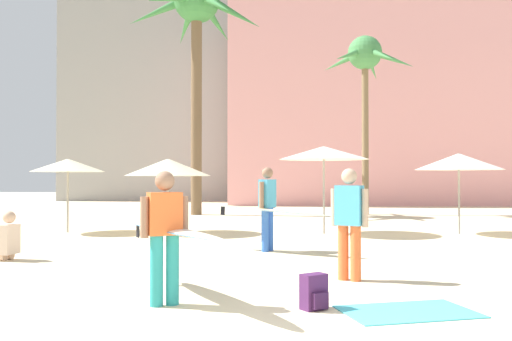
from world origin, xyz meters
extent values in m
cube|color=pink|center=(8.54, 32.18, 6.03)|extent=(21.76, 10.69, 12.06)
cylinder|color=brown|center=(-3.15, 19.26, 4.70)|extent=(0.47, 0.47, 9.40)
sphere|color=#387A3D|center=(-3.15, 19.26, 9.40)|extent=(2.02, 2.02, 2.02)
cone|color=#387A3D|center=(-1.51, 18.96, 8.72)|extent=(2.58, 0.89, 1.75)
cone|color=#387A3D|center=(-2.44, 20.83, 8.83)|extent=(1.48, 2.58, 1.54)
cone|color=#387A3D|center=(-3.82, 20.80, 8.75)|extent=(1.43, 2.54, 1.68)
cone|color=#387A3D|center=(-4.89, 19.32, 8.88)|extent=(2.67, 0.54, 1.44)
cone|color=#387A3D|center=(-2.22, 17.83, 8.78)|extent=(1.79, 2.41, 1.63)
cylinder|color=brown|center=(4.25, 19.64, 3.56)|extent=(0.29, 0.29, 7.12)
sphere|color=#428447|center=(4.25, 19.64, 7.12)|extent=(1.49, 1.49, 1.49)
cone|color=#428447|center=(5.47, 19.47, 6.78)|extent=(1.86, 0.58, 1.00)
cone|color=#428447|center=(4.76, 20.73, 6.71)|extent=(1.06, 1.77, 1.12)
cone|color=#428447|center=(3.29, 20.45, 6.87)|extent=(1.64, 1.45, 0.83)
cone|color=#428447|center=(3.39, 18.74, 6.82)|extent=(1.51, 1.56, 0.92)
cone|color=#428447|center=(4.74, 18.52, 6.76)|extent=(1.03, 1.81, 1.02)
cylinder|color=gray|center=(-5.86, 11.26, 1.07)|extent=(0.06, 0.06, 2.14)
cone|color=beige|center=(-5.86, 11.26, 1.95)|extent=(2.10, 2.10, 0.38)
cylinder|color=gray|center=(5.33, 10.97, 1.14)|extent=(0.06, 0.06, 2.27)
cone|color=white|center=(5.33, 10.97, 2.04)|extent=(2.42, 2.42, 0.46)
cylinder|color=gray|center=(1.54, 11.03, 1.24)|extent=(0.06, 0.06, 2.48)
cone|color=white|center=(1.54, 11.03, 2.29)|extent=(2.55, 2.55, 0.37)
cylinder|color=gray|center=(-2.91, 11.09, 1.07)|extent=(0.06, 0.06, 2.13)
cone|color=beige|center=(-2.91, 11.09, 1.89)|extent=(2.48, 2.48, 0.49)
cube|color=#4CC6D6|center=(1.57, 1.83, 0.01)|extent=(1.70, 1.29, 0.01)
cube|color=#46204E|center=(0.48, 1.95, 0.21)|extent=(0.35, 0.32, 0.42)
cube|color=#38193E|center=(0.55, 1.85, 0.13)|extent=(0.21, 0.17, 0.18)
cylinder|color=teal|center=(-1.23, 2.15, 0.43)|extent=(0.21, 0.21, 0.86)
cylinder|color=teal|center=(-1.41, 2.07, 0.43)|extent=(0.21, 0.21, 0.86)
cube|color=orange|center=(-1.32, 2.11, 1.12)|extent=(0.46, 0.37, 0.52)
sphere|color=#936B51|center=(-1.32, 2.11, 1.52)|extent=(0.32, 0.32, 0.24)
cylinder|color=#936B51|center=(-1.10, 2.22, 1.08)|extent=(0.13, 0.13, 0.50)
cylinder|color=#936B51|center=(-1.55, 2.00, 1.08)|extent=(0.13, 0.13, 0.50)
ellipsoid|color=white|center=(-1.32, 2.41, 0.90)|extent=(1.91, 2.81, 0.07)
ellipsoid|color=teal|center=(-1.32, 2.41, 0.90)|extent=(1.93, 2.83, 0.04)
cube|color=black|center=(-1.97, 3.46, 0.78)|extent=(0.07, 0.09, 0.18)
cylinder|color=blue|center=(-0.01, 7.29, 0.47)|extent=(0.22, 0.22, 0.93)
cylinder|color=blue|center=(-0.11, 7.12, 0.47)|extent=(0.22, 0.22, 0.93)
cube|color=#4CB2DB|center=(-0.06, 7.20, 1.24)|extent=(0.39, 0.46, 0.60)
sphere|color=#936B51|center=(-0.06, 7.20, 1.68)|extent=(0.33, 0.33, 0.24)
cylinder|color=#936B51|center=(0.06, 7.42, 1.20)|extent=(0.14, 0.14, 0.57)
cylinder|color=#936B51|center=(-0.18, 6.99, 1.20)|extent=(0.14, 0.14, 0.57)
ellipsoid|color=beige|center=(-0.06, 6.90, 0.90)|extent=(2.59, 1.67, 0.20)
ellipsoid|color=#1561A7|center=(-0.06, 6.90, 0.90)|extent=(2.61, 1.69, 0.18)
cube|color=black|center=(-1.04, 7.47, 0.85)|extent=(0.10, 0.07, 0.19)
cube|color=beige|center=(-4.98, 5.77, 0.40)|extent=(0.29, 0.43, 0.56)
sphere|color=#D1A889|center=(-4.98, 5.77, 0.82)|extent=(0.28, 0.28, 0.24)
cylinder|color=orange|center=(1.27, 3.77, 0.42)|extent=(0.22, 0.22, 0.84)
cylinder|color=orange|center=(1.10, 3.87, 0.42)|extent=(0.22, 0.22, 0.84)
cube|color=#4CB2DB|center=(1.19, 3.82, 1.14)|extent=(0.46, 0.39, 0.61)
sphere|color=#D1A889|center=(1.19, 3.82, 1.59)|extent=(0.33, 0.33, 0.24)
cylinder|color=#D1A889|center=(1.41, 3.70, 1.11)|extent=(0.14, 0.14, 0.58)
cylinder|color=#D1A889|center=(0.97, 3.94, 1.11)|extent=(0.14, 0.14, 0.58)
camera|label=1|loc=(-0.07, -4.61, 1.54)|focal=38.64mm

